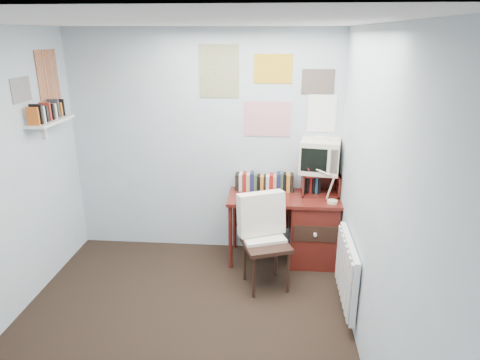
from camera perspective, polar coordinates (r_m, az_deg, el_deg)
The scene contains 14 objects.
ground at distance 3.83m, azimuth -8.71°, elevation -20.67°, with size 3.50×3.50×0.00m, color black.
back_wall at distance 4.82m, azimuth -4.78°, elevation 4.73°, with size 3.00×0.02×2.50m, color silver.
right_wall at distance 3.17m, azimuth 17.50°, elevation -3.79°, with size 0.02×3.50×2.50m, color silver.
ceiling at distance 2.96m, azimuth -11.25°, elevation 19.98°, with size 3.00×3.50×0.02m, color white.
desk at distance 4.80m, azimuth 8.98°, elevation -6.22°, with size 1.20×0.55×0.76m.
desk_chair at distance 4.26m, azimuth 3.50°, elevation -8.65°, with size 0.47×0.45×0.92m, color black.
desk_lamp at distance 4.48m, azimuth 12.37°, elevation -0.69°, with size 0.28×0.24×0.39m, color #B00B1C.
tv_riser at distance 4.73m, azimuth 10.62°, elevation -0.41°, with size 0.40×0.30×0.25m, color #5E1C15.
crt_tv at distance 4.66m, azimuth 10.64°, elevation 3.38°, with size 0.41×0.38×0.39m, color beige.
book_row at distance 4.78m, azimuth 3.00°, elevation -0.10°, with size 0.60×0.14×0.22m, color #5E1C15.
radiator at distance 4.01m, azimuth 14.10°, elevation -11.72°, with size 0.09×0.80×0.60m, color white.
wall_shelf at distance 4.59m, azimuth -23.96°, elevation 7.18°, with size 0.20×0.62×0.24m, color white.
posters_back at distance 4.64m, azimuth 3.75°, elevation 11.75°, with size 1.20×0.01×0.90m, color white.
posters_left at distance 4.58m, azimuth -25.66°, elevation 11.78°, with size 0.01×0.70×0.60m, color white.
Camera 1 is at (0.78, -2.86, 2.43)m, focal length 32.00 mm.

